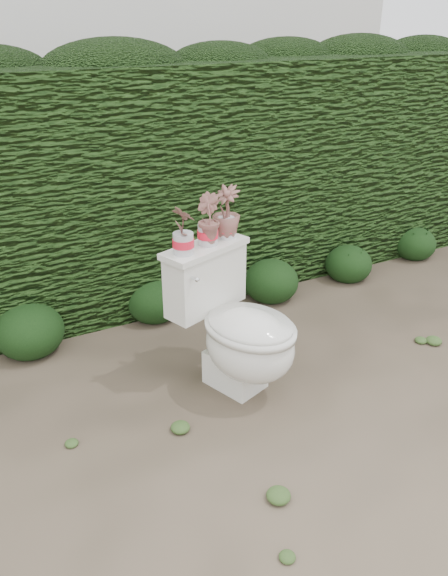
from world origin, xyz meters
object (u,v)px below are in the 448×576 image
toilet (238,330)px  potted_plant_center (208,221)px  potted_plant_left (183,231)px  potted_plant_right (226,213)px

toilet → potted_plant_center: size_ratio=3.10×
potted_plant_left → toilet: bearing=-148.5°
potted_plant_left → potted_plant_right: potted_plant_right is taller
potted_plant_center → toilet: bearing=-168.7°
potted_plant_left → potted_plant_right: (0.30, 0.10, 0.01)m
toilet → potted_plant_left: 0.61m
potted_plant_center → potted_plant_left: bearing=106.5°
potted_plant_left → potted_plant_right: size_ratio=0.90×
toilet → potted_plant_right: potted_plant_right is taller
potted_plant_left → potted_plant_center: potted_plant_center is taller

